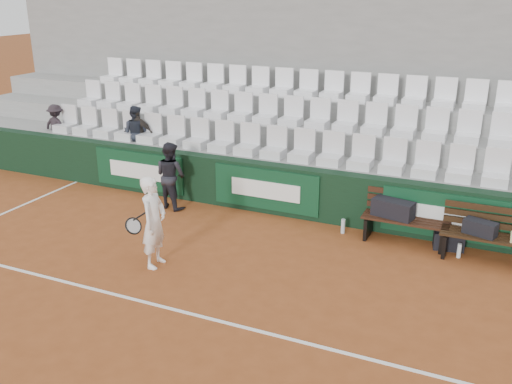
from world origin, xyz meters
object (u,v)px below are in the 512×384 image
object	(u,v)px
bench_right	(487,248)
sports_bag_right	(480,228)
ball_kid	(171,175)
sports_bag_ground	(449,240)
tennis_player	(154,222)
sports_bag_left	(393,209)
spectator_b	(137,114)
water_bottle_near	(343,226)
spectator_a	(54,108)
spectator_c	(134,113)
bench_left	(405,231)
water_bottle_far	(459,251)

from	to	relation	value
bench_right	sports_bag_right	bearing A→B (deg)	-174.38
bench_right	ball_kid	distance (m)	6.06
sports_bag_ground	tennis_player	distance (m)	5.04
sports_bag_left	spectator_b	bearing A→B (deg)	171.44
tennis_player	water_bottle_near	bearing A→B (deg)	45.76
water_bottle_near	ball_kid	distance (m)	3.62
spectator_a	spectator_c	xyz separation A→B (m)	(2.32, 0.00, 0.08)
bench_left	water_bottle_near	world-z (taller)	bench_left
sports_bag_left	spectator_a	bearing A→B (deg)	173.87
bench_right	sports_bag_left	world-z (taller)	sports_bag_left
bench_right	sports_bag_right	distance (m)	0.37
bench_left	tennis_player	bearing A→B (deg)	-144.31
bench_left	spectator_b	xyz separation A→B (m)	(-6.20, 0.90, 1.37)
water_bottle_far	ball_kid	world-z (taller)	ball_kid
tennis_player	sports_bag_right	bearing A→B (deg)	26.28
sports_bag_ground	spectator_b	size ratio (longest dim) A/B	0.43
water_bottle_near	ball_kid	size ratio (longest dim) A/B	0.20
sports_bag_ground	water_bottle_far	world-z (taller)	sports_bag_ground
sports_bag_ground	water_bottle_far	xyz separation A→B (m)	(0.20, -0.30, -0.03)
tennis_player	spectator_b	bearing A→B (deg)	127.89
spectator_b	sports_bag_left	bearing A→B (deg)	157.48
water_bottle_far	spectator_c	world-z (taller)	spectator_c
sports_bag_right	spectator_a	bearing A→B (deg)	173.67
bench_right	sports_bag_right	world-z (taller)	sports_bag_right
bench_left	bench_right	xyz separation A→B (m)	(1.37, -0.17, 0.00)
bench_left	water_bottle_far	world-z (taller)	bench_left
spectator_a	spectator_b	size ratio (longest dim) A/B	0.91
water_bottle_far	sports_bag_left	bearing A→B (deg)	168.64
spectator_c	sports_bag_left	bearing A→B (deg)	166.82
water_bottle_near	ball_kid	bearing A→B (deg)	-177.37
sports_bag_ground	bench_left	bearing A→B (deg)	-175.12
tennis_player	spectator_c	xyz separation A→B (m)	(-2.74, 3.43, 0.86)
sports_bag_right	water_bottle_near	distance (m)	2.37
bench_right	water_bottle_far	size ratio (longest dim) A/B	5.98
bench_left	sports_bag_right	xyz separation A→B (m)	(1.22, -0.19, 0.35)
water_bottle_far	ball_kid	size ratio (longest dim) A/B	0.18
bench_left	sports_bag_right	size ratio (longest dim) A/B	2.90
sports_bag_right	spectator_b	bearing A→B (deg)	171.65
sports_bag_right	ball_kid	xyz separation A→B (m)	(-5.90, -0.02, 0.12)
bench_right	ball_kid	world-z (taller)	ball_kid
sports_bag_left	water_bottle_near	size ratio (longest dim) A/B	2.67
spectator_c	bench_left	bearing A→B (deg)	167.10
bench_right	water_bottle_near	size ratio (longest dim) A/B	5.56
spectator_c	sports_bag_right	bearing A→B (deg)	167.01
ball_kid	water_bottle_near	bearing A→B (deg)	-163.16
sports_bag_right	sports_bag_left	bearing A→B (deg)	172.52
water_bottle_near	spectator_b	size ratio (longest dim) A/B	0.23
sports_bag_right	spectator_a	size ratio (longest dim) A/B	0.48
bench_right	bench_left	bearing A→B (deg)	172.73
bench_right	spectator_b	bearing A→B (deg)	171.91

